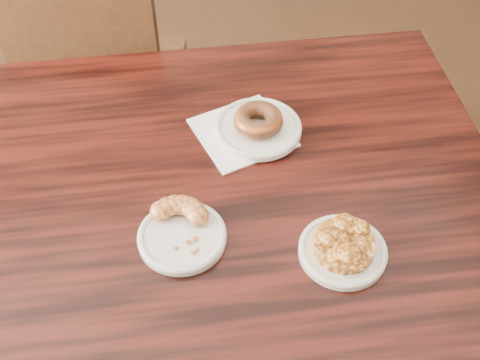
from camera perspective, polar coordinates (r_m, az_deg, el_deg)
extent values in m
plane|color=black|center=(1.80, 2.51, -12.68)|extent=(5.00, 5.00, 0.00)
cube|color=black|center=(1.37, 0.47, -12.72)|extent=(1.01, 1.01, 0.75)
cube|color=white|center=(1.19, 0.22, 4.51)|extent=(0.21, 0.21, 0.00)
cylinder|color=white|center=(1.18, 1.72, 4.90)|extent=(0.17, 0.17, 0.01)
cylinder|color=silver|center=(1.02, -5.51, -5.41)|extent=(0.15, 0.15, 0.01)
cylinder|color=silver|center=(1.01, 9.70, -6.69)|extent=(0.15, 0.15, 0.01)
torus|color=#904314|center=(1.17, 1.75, 5.72)|extent=(0.10, 0.10, 0.03)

